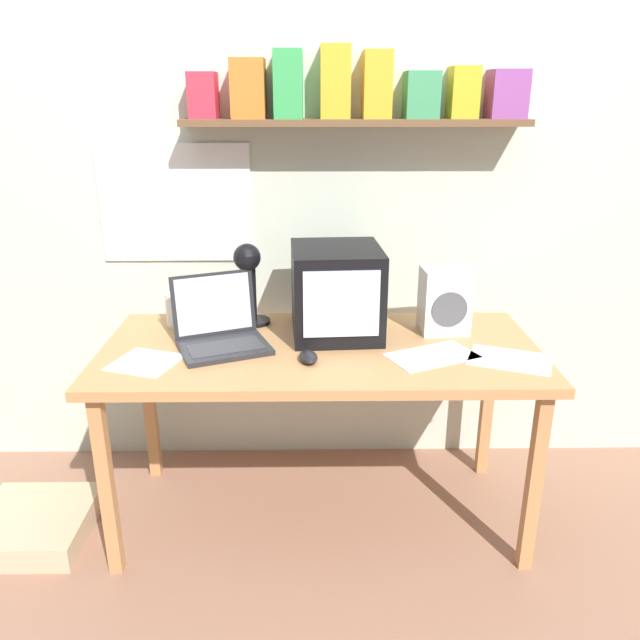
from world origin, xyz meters
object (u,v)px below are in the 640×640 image
(desk_lamp, at_px, (249,269))
(printed_handout, at_px, (145,362))
(computer_mouse, at_px, (308,357))
(space_heater, at_px, (445,301))
(floor_cushion, at_px, (34,525))
(loose_paper_near_laptop, at_px, (510,360))
(juice_glass, at_px, (176,311))
(crt_monitor, at_px, (336,291))
(open_notebook, at_px, (432,356))
(corner_desk, at_px, (320,362))
(laptop, at_px, (220,328))

(desk_lamp, distance_m, printed_handout, 0.52)
(computer_mouse, bearing_deg, space_heater, 28.50)
(printed_handout, bearing_deg, floor_cushion, 177.12)
(loose_paper_near_laptop, bearing_deg, computer_mouse, -179.94)
(juice_glass, distance_m, computer_mouse, 0.63)
(computer_mouse, distance_m, loose_paper_near_laptop, 0.68)
(crt_monitor, distance_m, open_notebook, 0.43)
(space_heater, xyz_separation_m, loose_paper_near_laptop, (0.17, -0.28, -0.12))
(space_heater, bearing_deg, corner_desk, -167.25)
(crt_monitor, bearing_deg, computer_mouse, -114.58)
(laptop, bearing_deg, desk_lamp, 39.66)
(crt_monitor, height_order, space_heater, crt_monitor)
(crt_monitor, height_order, loose_paper_near_laptop, crt_monitor)
(corner_desk, height_order, laptop, laptop)
(loose_paper_near_laptop, height_order, floor_cushion, loose_paper_near_laptop)
(space_heater, bearing_deg, laptop, -175.98)
(floor_cushion, bearing_deg, printed_handout, -2.88)
(space_heater, relative_size, loose_paper_near_laptop, 0.77)
(desk_lamp, distance_m, computer_mouse, 0.45)
(open_notebook, bearing_deg, computer_mouse, -175.24)
(corner_desk, distance_m, floor_cushion, 1.24)
(printed_handout, xyz_separation_m, floor_cushion, (-0.49, 0.02, -0.67))
(computer_mouse, bearing_deg, laptop, 153.86)
(crt_monitor, relative_size, desk_lamp, 1.13)
(juice_glass, distance_m, space_heater, 1.03)
(laptop, bearing_deg, juice_glass, 113.14)
(corner_desk, height_order, desk_lamp, desk_lamp)
(printed_handout, distance_m, floor_cushion, 0.83)
(laptop, height_order, computer_mouse, laptop)
(crt_monitor, bearing_deg, floor_cushion, -171.18)
(corner_desk, relative_size, loose_paper_near_laptop, 4.87)
(printed_handout, bearing_deg, crt_monitor, 22.73)
(juice_glass, xyz_separation_m, floor_cushion, (-0.52, -0.33, -0.73))
(space_heater, bearing_deg, open_notebook, -113.36)
(computer_mouse, xyz_separation_m, floor_cushion, (-1.04, 0.02, -0.69))
(loose_paper_near_laptop, bearing_deg, juice_glass, 163.61)
(juice_glass, bearing_deg, computer_mouse, -34.45)
(corner_desk, xyz_separation_m, computer_mouse, (-0.04, -0.13, 0.08))
(open_notebook, relative_size, floor_cushion, 0.84)
(corner_desk, height_order, printed_handout, printed_handout)
(laptop, distance_m, desk_lamp, 0.26)
(corner_desk, relative_size, printed_handout, 6.05)
(juice_glass, xyz_separation_m, open_notebook, (0.94, -0.32, -0.06))
(printed_handout, relative_size, floor_cushion, 0.63)
(open_notebook, distance_m, floor_cushion, 1.61)
(juice_glass, distance_m, open_notebook, 1.00)
(printed_handout, bearing_deg, laptop, 35.08)
(corner_desk, bearing_deg, loose_paper_near_laptop, -11.63)
(laptop, relative_size, computer_mouse, 3.34)
(space_heater, xyz_separation_m, printed_handout, (-1.06, -0.28, -0.12))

